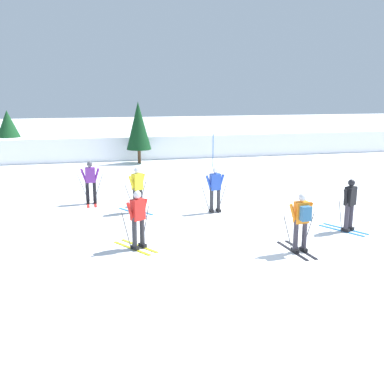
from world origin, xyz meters
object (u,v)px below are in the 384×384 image
Objects in this scene: trail_marker_pole at (213,151)px; skier_yellow at (137,188)px; skier_red at (138,218)px; conifer_far_right at (138,126)px; skier_purple at (91,181)px; skier_black at (349,204)px; skier_orange at (301,220)px; conifer_far_left at (8,131)px; skier_blue at (215,189)px.

skier_yellow is at bearing -121.54° from trail_marker_pole.
skier_red is 0.46× the size of conifer_far_right.
conifer_far_right reaches higher than skier_purple.
skier_black is 1.00× the size of skier_yellow.
skier_black is 2.78m from skier_orange.
skier_orange is at bearing -95.51° from trail_marker_pole.
skier_yellow is at bearing -96.66° from conifer_far_right.
skier_purple is at bearing 145.84° from skier_black.
skier_black is 0.54× the size of conifer_far_left.
conifer_far_right is at bearing -20.16° from conifer_far_left.
conifer_far_left reaches higher than skier_purple.
skier_orange is 13.88m from trail_marker_pole.
skier_blue is at bearing -13.37° from skier_yellow.
skier_blue is 4.72m from skier_black.
trail_marker_pole is at bearing 65.43° from skier_red.
skier_orange is at bearing -61.15° from conifer_far_left.
skier_yellow is 0.54× the size of conifer_far_left.
skier_black is at bearing 30.97° from skier_orange.
skier_red is (-3.18, -3.18, 0.00)m from skier_blue.
skier_purple is 0.87× the size of trail_marker_pole.
trail_marker_pole is (1.33, 13.82, 0.03)m from skier_orange.
conifer_far_left is at bearing 109.15° from skier_red.
skier_black and skier_purple have the same top height.
trail_marker_pole reaches higher than skier_orange.
skier_purple is 9.99m from conifer_far_right.
skier_yellow is at bearing 127.56° from skier_orange.
skier_red is 13.73m from trail_marker_pole.
conifer_far_left is (-11.92, 5.41, 0.92)m from trail_marker_pole.
skier_black is 15.79m from conifer_far_right.
skier_purple is 0.54× the size of conifer_far_left.
skier_black is at bearing -40.68° from skier_blue.
conifer_far_left is at bearing 155.60° from trail_marker_pole.
skier_black is at bearing -30.44° from skier_yellow.
trail_marker_pole is 0.62× the size of conifer_far_left.
conifer_far_right is (1.30, 11.15, 1.38)m from skier_yellow.
skier_purple is (-1.27, 5.55, -0.00)m from skier_red.
skier_orange is at bearing -52.44° from skier_yellow.
skier_red is 5.70m from skier_purple.
trail_marker_pole is 4.90m from conifer_far_right.
skier_black is 1.00× the size of skier_purple.
skier_orange is (-2.39, -1.43, 0.04)m from skier_black.
skier_black and skier_orange have the same top height.
skier_black is 12.43m from trail_marker_pole.
skier_red and skier_orange have the same top height.
skier_orange is at bearing -50.63° from skier_purple.
skier_black is (3.58, -3.08, 0.00)m from skier_blue.
skier_red is at bearing 163.08° from skier_orange.
conifer_far_right is at bearing 72.51° from skier_purple.
conifer_far_left is (-6.21, 17.90, 0.99)m from skier_red.
skier_blue is 2.86m from skier_yellow.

